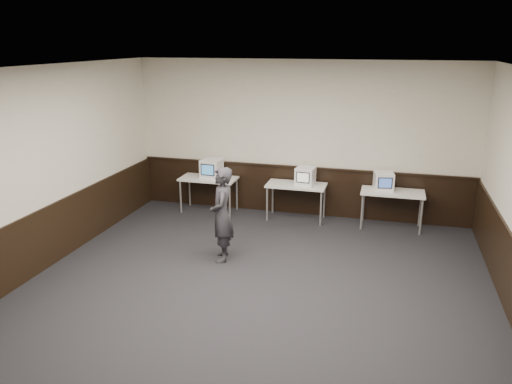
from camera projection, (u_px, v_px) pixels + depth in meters
floor at (247, 304)px, 7.03m from camera, size 8.00×8.00×0.00m
ceiling at (246, 71)px, 6.09m from camera, size 8.00×8.00×0.00m
back_wall at (301, 139)px, 10.25m from camera, size 7.00×0.00×7.00m
left_wall at (22, 177)px, 7.44m from camera, size 0.00×8.00×8.00m
wainscot_back at (299, 191)px, 10.56m from camera, size 6.98×0.04×1.00m
wainscot_left at (33, 245)px, 7.75m from camera, size 0.04×7.98×1.00m
wainscot_rail at (300, 167)px, 10.39m from camera, size 6.98×0.06×0.04m
desk_left at (209, 181)px, 10.63m from camera, size 1.20×0.60×0.75m
desk_center at (296, 188)px, 10.15m from camera, size 1.20×0.60×0.75m
desk_right at (393, 195)px, 9.68m from camera, size 1.20×0.60×0.75m
emac_left at (212, 168)px, 10.55m from camera, size 0.42×0.45×0.40m
emac_center at (305, 176)px, 10.04m from camera, size 0.40×0.42×0.36m
emac_right at (384, 181)px, 9.68m from camera, size 0.42×0.44×0.36m
person at (222, 215)px, 8.23m from camera, size 0.54×0.67×1.60m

